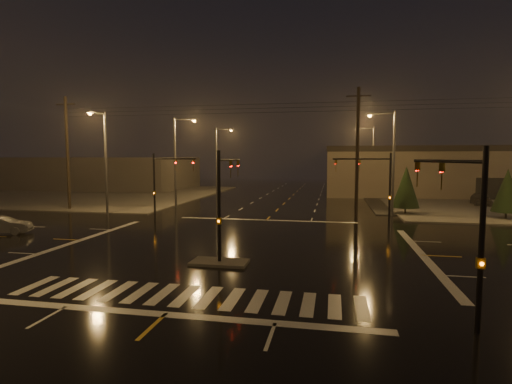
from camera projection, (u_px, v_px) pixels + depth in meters
ground at (237, 247)px, 25.10m from camera, size 140.00×140.00×0.00m
sidewalk_nw at (91, 194)px, 60.14m from camera, size 36.00×36.00×0.12m
median_island at (220, 262)px, 21.18m from camera, size 3.00×1.60×0.15m
crosswalk at (185, 296)px, 16.30m from camera, size 15.00×2.60×0.01m
stop_bar_near at (165, 314)px, 14.34m from camera, size 16.00×0.50×0.01m
stop_bar_far at (266, 220)px, 35.86m from camera, size 16.00×0.50×0.01m
commercial_block at (105, 173)px, 72.58m from camera, size 30.00×18.00×5.60m
signal_mast_median at (224, 192)px, 21.77m from camera, size 0.25×4.59×6.00m
signal_mast_ne at (378, 180)px, 32.88m from camera, size 4.84×1.86×6.00m
signal_mast_nw at (163, 177)px, 36.49m from camera, size 4.84×1.86×6.00m
signal_mast_se at (466, 215)px, 13.30m from camera, size 1.55×3.87×6.00m
streetlight_1 at (178, 156)px, 44.32m from camera, size 2.77×0.32×10.00m
streetlight_2 at (218, 156)px, 59.97m from camera, size 2.77×0.32×10.00m
streetlight_3 at (390, 156)px, 38.11m from camera, size 2.77×0.32×10.00m
streetlight_4 at (371, 156)px, 57.67m from camera, size 2.77×0.32×10.00m
streetlight_5 at (104, 156)px, 38.58m from camera, size 0.32×2.77×10.00m
utility_pole_0 at (67, 153)px, 42.44m from camera, size 2.20×0.32×12.00m
utility_pole_1 at (357, 152)px, 36.74m from camera, size 2.20×0.32×12.00m
conifer_0 at (406, 187)px, 39.16m from camera, size 2.61×2.61×4.78m
conifer_1 at (507, 190)px, 36.00m from camera, size 2.52×2.52×4.64m
car_parked at (481, 199)px, 46.47m from camera, size 2.60×4.88×1.58m
car_crossing at (1, 225)px, 29.25m from camera, size 4.25×2.79×1.32m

